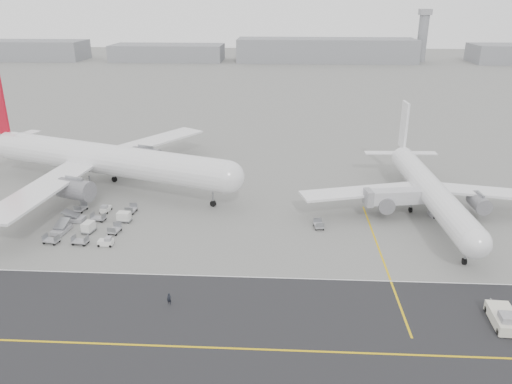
# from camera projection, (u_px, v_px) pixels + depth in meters

# --- Properties ---
(ground) EXTENTS (700.00, 700.00, 0.00)m
(ground) POSITION_uv_depth(u_px,v_px,m) (185.00, 268.00, 74.53)
(ground) COLOR gray
(ground) RESTS_ON ground
(taxiway) EXTENTS (220.00, 59.00, 0.03)m
(taxiway) POSITION_uv_depth(u_px,v_px,m) (199.00, 347.00, 57.55)
(taxiway) COLOR #252527
(taxiway) RESTS_ON ground
(horizon_buildings) EXTENTS (520.00, 28.00, 28.00)m
(horizon_buildings) POSITION_uv_depth(u_px,v_px,m) (309.00, 62.00, 314.81)
(horizon_buildings) COLOR gray
(horizon_buildings) RESTS_ON ground
(control_tower) EXTENTS (7.00, 7.00, 31.25)m
(control_tower) POSITION_uv_depth(u_px,v_px,m) (423.00, 34.00, 309.96)
(control_tower) COLOR gray
(control_tower) RESTS_ON ground
(airliner_a) EXTENTS (62.38, 61.26, 22.46)m
(airliner_a) POSITION_uv_depth(u_px,v_px,m) (102.00, 159.00, 103.43)
(airliner_a) COLOR white
(airliner_a) RESTS_ON ground
(airliner_b) EXTENTS (48.04, 48.63, 16.76)m
(airliner_b) POSITION_uv_depth(u_px,v_px,m) (429.00, 189.00, 91.75)
(airliner_b) COLOR white
(airliner_b) RESTS_ON ground
(pushback_tug) EXTENTS (3.24, 7.96, 2.26)m
(pushback_tug) POSITION_uv_depth(u_px,v_px,m) (504.00, 318.00, 61.17)
(pushback_tug) COLOR silver
(pushback_tug) RESTS_ON ground
(jet_bridge) EXTENTS (15.32, 5.26, 5.71)m
(jet_bridge) POSITION_uv_depth(u_px,v_px,m) (405.00, 198.00, 89.93)
(jet_bridge) COLOR gray
(jet_bridge) RESTS_ON ground
(gse_cluster) EXTENTS (19.13, 22.59, 1.95)m
(gse_cluster) POSITION_uv_depth(u_px,v_px,m) (94.00, 227.00, 87.87)
(gse_cluster) COLOR #A0A0A5
(gse_cluster) RESTS_ON ground
(stray_dolly) EXTENTS (1.80, 2.62, 1.51)m
(stray_dolly) POSITION_uv_depth(u_px,v_px,m) (319.00, 228.00, 87.32)
(stray_dolly) COLOR silver
(stray_dolly) RESTS_ON ground
(ground_crew_a) EXTENTS (0.62, 0.43, 1.63)m
(ground_crew_a) POSITION_uv_depth(u_px,v_px,m) (169.00, 299.00, 65.35)
(ground_crew_a) COLOR black
(ground_crew_a) RESTS_ON ground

